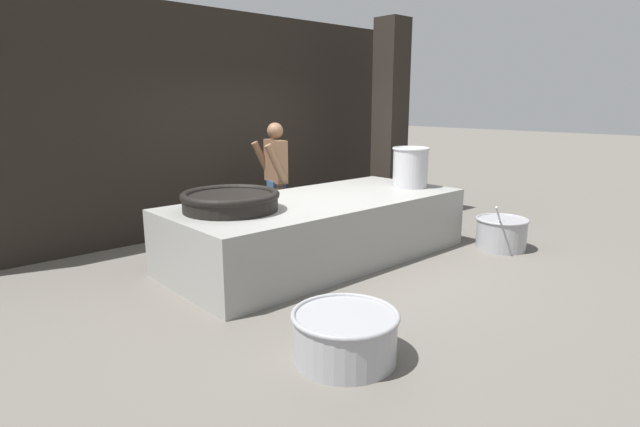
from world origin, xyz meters
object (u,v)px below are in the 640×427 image
stock_pot (410,167)px  prep_bowl_vegetables (501,232)px  cook (275,176)px  prep_bowl_meat (345,334)px  giant_wok_near (231,200)px

stock_pot → prep_bowl_vegetables: stock_pot is taller
prep_bowl_vegetables → cook: bearing=126.2°
prep_bowl_vegetables → prep_bowl_meat: 3.78m
prep_bowl_meat → prep_bowl_vegetables: bearing=10.7°
prep_bowl_meat → stock_pot: bearing=30.4°
stock_pot → prep_bowl_vegetables: size_ratio=0.64×
prep_bowl_meat → giant_wok_near: bearing=80.2°
stock_pot → cook: (-1.31, 1.44, -0.17)m
prep_bowl_vegetables → prep_bowl_meat: (-3.72, -0.70, -0.02)m
cook → prep_bowl_meat: cook is taller
stock_pot → prep_bowl_meat: size_ratio=0.67×
prep_bowl_vegetables → giant_wok_near: bearing=155.8°
giant_wok_near → stock_pot: (2.75, -0.36, 0.18)m
stock_pot → cook: bearing=132.1°
cook → giant_wok_near: bearing=50.3°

